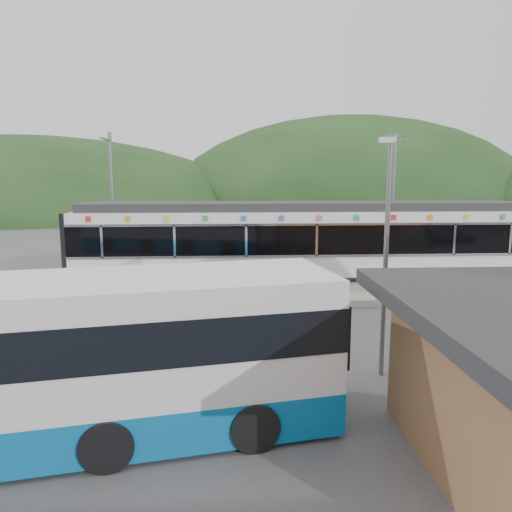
{
  "coord_description": "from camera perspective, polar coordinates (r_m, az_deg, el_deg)",
  "views": [
    {
      "loc": [
        -1.37,
        -16.32,
        5.0
      ],
      "look_at": [
        -0.38,
        1.0,
        2.15
      ],
      "focal_mm": 35.0,
      "sensor_mm": 36.0,
      "label": 1
    }
  ],
  "objects": [
    {
      "name": "ground",
      "position": [
        17.12,
        1.46,
        -7.65
      ],
      "size": [
        120.0,
        120.0,
        0.0
      ],
      "primitive_type": "plane",
      "color": "#4C4C4F",
      "rests_on": "ground"
    },
    {
      "name": "hills",
      "position": [
        23.43,
        15.65,
        -3.34
      ],
      "size": [
        146.0,
        149.0,
        26.0
      ],
      "color": "#1E3D19",
      "rests_on": "ground"
    },
    {
      "name": "platform",
      "position": [
        20.25,
        0.69,
        -4.52
      ],
      "size": [
        26.0,
        3.2,
        0.3
      ],
      "primitive_type": "cube",
      "color": "#9E9E99",
      "rests_on": "ground"
    },
    {
      "name": "yellow_line",
      "position": [
        18.96,
        0.97,
        -5.0
      ],
      "size": [
        26.0,
        0.1,
        0.01
      ],
      "primitive_type": "cube",
      "color": "yellow",
      "rests_on": "platform"
    },
    {
      "name": "train",
      "position": [
        22.75,
        5.08,
        1.89
      ],
      "size": [
        20.44,
        3.01,
        3.74
      ],
      "color": "black",
      "rests_on": "ground"
    },
    {
      "name": "catenary_mast_west",
      "position": [
        25.54,
        -16.1,
        5.95
      ],
      "size": [
        0.18,
        1.8,
        7.0
      ],
      "color": "slate",
      "rests_on": "ground"
    },
    {
      "name": "catenary_mast_east",
      "position": [
        26.28,
        15.38,
        6.06
      ],
      "size": [
        0.18,
        1.8,
        7.0
      ],
      "color": "slate",
      "rests_on": "ground"
    },
    {
      "name": "bus",
      "position": [
        10.21,
        -24.44,
        -11.62
      ],
      "size": [
        11.67,
        4.73,
        3.1
      ],
      "rotation": [
        0.0,
        0.0,
        0.19
      ],
      "color": "#0B65A9",
      "rests_on": "ground"
    },
    {
      "name": "lamp_post",
      "position": [
        12.32,
        14.88,
        2.18
      ],
      "size": [
        0.49,
        1.1,
        5.91
      ],
      "rotation": [
        0.0,
        0.0,
        -0.4
      ],
      "color": "slate",
      "rests_on": "ground"
    }
  ]
}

